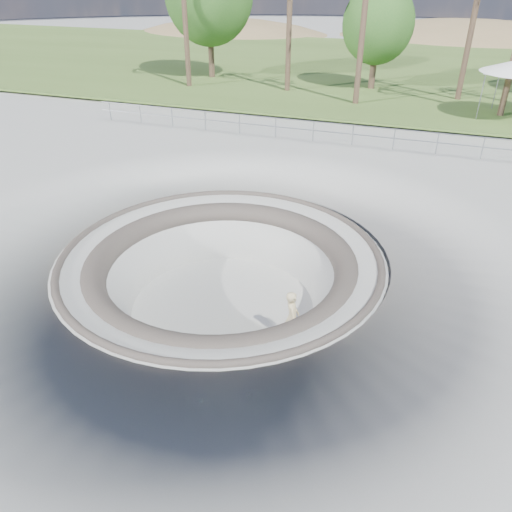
# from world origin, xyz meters

# --- Properties ---
(ground) EXTENTS (180.00, 180.00, 0.00)m
(ground) POSITION_xyz_m (0.00, 0.00, 0.00)
(ground) COLOR #A7A7A2
(ground) RESTS_ON ground
(skate_bowl) EXTENTS (14.00, 14.00, 4.10)m
(skate_bowl) POSITION_xyz_m (0.00, 0.00, -1.83)
(skate_bowl) COLOR #A7A7A2
(skate_bowl) RESTS_ON ground
(grass_strip) EXTENTS (180.00, 36.00, 0.12)m
(grass_strip) POSITION_xyz_m (0.00, 34.00, 0.22)
(grass_strip) COLOR #446126
(grass_strip) RESTS_ON ground
(distant_hills) EXTENTS (103.20, 45.00, 28.60)m
(distant_hills) POSITION_xyz_m (3.78, 57.17, -7.02)
(distant_hills) COLOR olive
(distant_hills) RESTS_ON ground
(safety_railing) EXTENTS (25.00, 0.06, 1.03)m
(safety_railing) POSITION_xyz_m (0.00, 12.00, 0.69)
(safety_railing) COLOR gray
(safety_railing) RESTS_ON ground
(skateboard) EXTENTS (0.91, 0.32, 0.09)m
(skateboard) POSITION_xyz_m (2.70, -1.13, -1.83)
(skateboard) COLOR olive
(skateboard) RESTS_ON ground
(skater) EXTENTS (0.62, 0.74, 1.73)m
(skater) POSITION_xyz_m (2.70, -1.13, -0.94)
(skater) COLOR #CBB683
(skater) RESTS_ON skateboard
(bushy_tree_mid) EXTENTS (4.83, 4.39, 6.96)m
(bushy_tree_mid) POSITION_xyz_m (1.02, 25.15, 4.48)
(bushy_tree_mid) COLOR brown
(bushy_tree_mid) RESTS_ON ground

